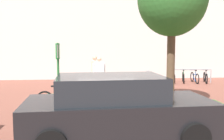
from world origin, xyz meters
The scene contains 10 objects.
ground_plane centered at (0.00, 0.00, 0.00)m, with size 60.00×60.00×0.00m, color brown.
building_facade centered at (0.00, 7.09, 5.00)m, with size 28.00×1.20×10.00m, color silver.
planter_strip centered at (0.52, -1.62, 0.08)m, with size 7.00×1.10×0.16m, color #336028.
parking_sign_post centered at (-1.80, -1.62, 1.52)m, with size 0.10×0.36×2.32m.
bike_at_sign centered at (-1.79, -1.52, 0.35)m, with size 1.67×0.43×0.86m.
bike_rack_cluster centered at (5.22, 4.35, 0.35)m, with size 2.64×1.77×0.83m.
bollard_steel centered at (2.40, 3.12, 0.45)m, with size 0.16×0.16×0.90m, color #ADADB2.
person_shirt_blue centered at (-0.48, 2.39, 0.98)m, with size 0.36×0.58×1.72m.
person_shirt_white centered at (-0.30, 1.39, 0.98)m, with size 0.59×0.35×1.72m.
car_black_suv centered at (-0.13, -4.52, 0.76)m, with size 4.38×2.18×1.54m.
Camera 1 is at (-0.75, -10.27, 2.23)m, focal length 40.57 mm.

